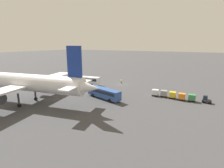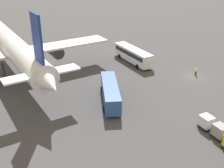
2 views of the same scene
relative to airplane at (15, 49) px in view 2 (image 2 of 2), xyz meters
The scene contains 7 objects.
ground_plane 37.50m from the airplane, 112.59° to the right, with size 600.00×600.00×0.00m, color #424244.
airplane is the anchor object (origin of this frame).
shuttle_bus_near 26.36m from the airplane, 93.60° to the right, with size 12.91×4.39×3.38m.
shuttle_bus_far 23.01m from the airplane, 141.44° to the right, with size 12.33×5.78×3.18m.
worker_person 38.04m from the airplane, 111.14° to the right, with size 0.38×0.38×1.74m.
cargo_cart_grey 41.69m from the airplane, 143.79° to the right, with size 2.14×1.86×2.06m.
cargo_cart_white 39.45m from the airplane, 141.72° to the right, with size 2.14×1.86×2.06m.
Camera 2 is at (-44.05, 35.56, 23.67)m, focal length 45.00 mm.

